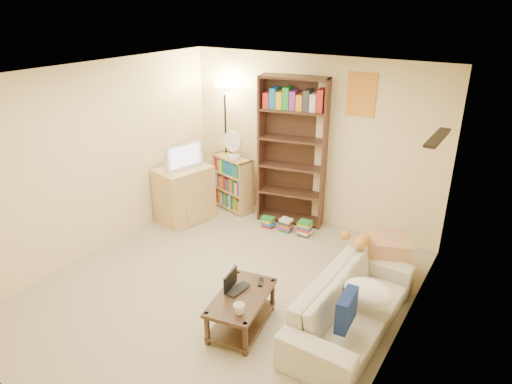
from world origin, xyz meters
TOP-DOWN VIEW (x-y plane):
  - room at (0.00, 0.01)m, footprint 4.50×4.54m
  - sofa at (1.55, 0.14)m, footprint 1.95×0.83m
  - navy_pillow at (1.63, -0.27)m, footprint 0.14×0.38m
  - cream_blanket at (1.69, 0.19)m, footprint 0.51×0.37m
  - tabby_cat at (1.32, 0.89)m, footprint 0.44×0.16m
  - coffee_table at (0.57, -0.44)m, footprint 0.63×0.94m
  - laptop at (0.53, -0.38)m, footprint 0.32×0.23m
  - laptop_screen at (0.41, -0.41)m, footprint 0.06×0.29m
  - mug at (0.71, -0.69)m, footprint 0.20×0.20m
  - tv_remote at (0.61, -0.14)m, footprint 0.11×0.16m
  - tv_stand at (-1.60, 1.22)m, footprint 0.74×0.90m
  - television at (-1.60, 1.22)m, footprint 0.70×0.39m
  - tall_bookshelf at (-0.18, 2.05)m, footprint 1.04×0.53m
  - short_bookshelf at (-1.19, 1.93)m, footprint 0.75×0.46m
  - desk_fan at (-1.14, 1.88)m, footprint 0.32×0.18m
  - floor_lamp at (-1.39, 2.05)m, footprint 0.33×0.33m
  - side_table at (1.56, 1.26)m, footprint 0.65×0.65m
  - book_stacks at (-0.03, 1.70)m, footprint 0.78×0.19m

SIDE VIEW (x-z plane):
  - book_stacks at x=-0.03m, z-range -0.02..0.22m
  - coffee_table at x=0.57m, z-range 0.05..0.44m
  - sofa at x=1.55m, z-range 0.00..0.56m
  - side_table at x=1.56m, z-range 0.00..0.57m
  - tv_remote at x=0.61m, z-range 0.39..0.41m
  - laptop at x=0.53m, z-range 0.39..0.41m
  - tv_stand at x=-1.60m, z-range 0.00..0.85m
  - mug at x=0.71m, z-range 0.39..0.49m
  - short_bookshelf at x=-1.19m, z-range 0.00..0.90m
  - cream_blanket at x=1.69m, z-range 0.37..0.59m
  - laptop_screen at x=0.41m, z-range 0.41..0.60m
  - navy_pillow at x=1.63m, z-range 0.37..0.70m
  - tabby_cat at x=1.32m, z-range 0.56..0.71m
  - television at x=-1.60m, z-range 0.85..1.23m
  - desk_fan at x=-1.14m, z-range 0.91..1.35m
  - tall_bookshelf at x=-0.18m, z-range 0.06..2.28m
  - floor_lamp at x=-1.39m, z-range 0.59..2.56m
  - room at x=0.00m, z-range 0.36..2.88m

